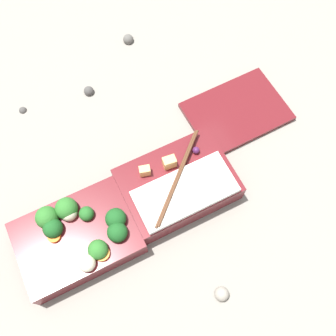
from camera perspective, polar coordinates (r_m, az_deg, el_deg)
The scene contains 8 objects.
ground_plane at distance 0.79m, azimuth -6.20°, elevation -6.52°, with size 3.00×3.00×0.00m, color gray.
bento_tray_vegetable at distance 0.76m, azimuth -12.91°, elevation -9.55°, with size 0.22×0.15×0.08m.
bento_tray_rice at distance 0.77m, azimuth 1.40°, elevation -2.33°, with size 0.22×0.15×0.07m.
bento_lid at distance 0.89m, azimuth 9.91°, elevation 8.05°, with size 0.21×0.15×0.01m, color maroon.
pebble_0 at distance 1.00m, azimuth -5.79°, elevation 18.07°, with size 0.02×0.02×0.02m, color #595651.
pebble_1 at distance 0.92m, azimuth -11.42°, elevation 10.88°, with size 0.02×0.02×0.02m, color #474442.
pebble_2 at distance 0.75m, azimuth 7.79°, elevation -17.66°, with size 0.03×0.03×0.03m, color gray.
pebble_3 at distance 0.94m, azimuth -20.37°, elevation 7.95°, with size 0.02×0.02×0.02m, color #474442.
Camera 1 is at (-0.03, -0.25, 0.75)m, focal length 42.00 mm.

